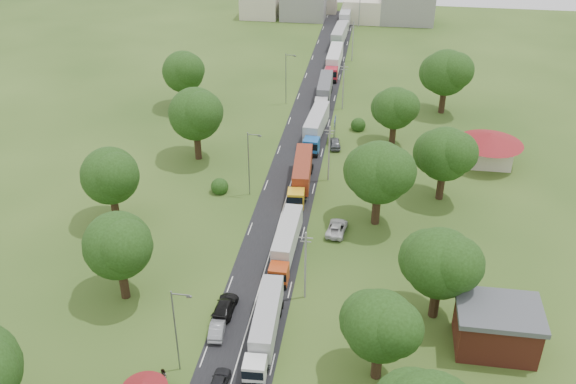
% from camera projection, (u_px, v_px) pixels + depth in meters
% --- Properties ---
extents(ground, '(260.00, 260.00, 0.00)m').
position_uv_depth(ground, '(269.00, 257.00, 80.82)').
color(ground, '#2B4617').
rests_on(ground, ground).
extents(road, '(8.00, 200.00, 0.04)m').
position_uv_depth(road, '(292.00, 181.00, 97.88)').
color(road, black).
rests_on(road, ground).
extents(info_sign, '(0.12, 3.10, 4.10)m').
position_uv_depth(info_sign, '(335.00, 124.00, 108.48)').
color(info_sign, slate).
rests_on(info_sign, ground).
extents(pole_1, '(1.60, 0.24, 9.00)m').
position_uv_depth(pole_1, '(305.00, 264.00, 71.77)').
color(pole_1, gray).
rests_on(pole_1, ground).
extents(pole_2, '(1.60, 0.24, 9.00)m').
position_uv_depth(pole_2, '(329.00, 153.00, 95.65)').
color(pole_2, gray).
rests_on(pole_2, ground).
extents(pole_3, '(1.60, 0.24, 9.00)m').
position_uv_depth(pole_3, '(343.00, 86.00, 119.53)').
color(pole_3, gray).
rests_on(pole_3, ground).
extents(pole_4, '(1.60, 0.24, 9.00)m').
position_uv_depth(pole_4, '(353.00, 41.00, 143.41)').
color(pole_4, gray).
rests_on(pole_4, ground).
extents(pole_5, '(1.60, 0.24, 9.00)m').
position_uv_depth(pole_5, '(360.00, 9.00, 167.29)').
color(pole_5, gray).
rests_on(pole_5, ground).
extents(lamp_0, '(2.03, 0.22, 10.00)m').
position_uv_depth(lamp_0, '(177.00, 328.00, 61.65)').
color(lamp_0, slate).
rests_on(lamp_0, ground).
extents(lamp_1, '(2.03, 0.22, 10.00)m').
position_uv_depth(lamp_1, '(250.00, 161.00, 91.50)').
color(lamp_1, slate).
rests_on(lamp_1, ground).
extents(lamp_2, '(2.03, 0.22, 10.00)m').
position_uv_depth(lamp_2, '(287.00, 76.00, 121.35)').
color(lamp_2, slate).
rests_on(lamp_2, ground).
extents(tree_2, '(8.00, 8.00, 10.10)m').
position_uv_depth(tree_2, '(380.00, 325.00, 60.45)').
color(tree_2, '#382616').
rests_on(tree_2, ground).
extents(tree_3, '(8.80, 8.80, 11.07)m').
position_uv_depth(tree_3, '(440.00, 262.00, 67.90)').
color(tree_3, '#382616').
rests_on(tree_3, ground).
extents(tree_4, '(9.60, 9.60, 12.05)m').
position_uv_depth(tree_4, '(379.00, 172.00, 83.85)').
color(tree_4, '#382616').
rests_on(tree_4, ground).
extents(tree_5, '(8.80, 8.80, 11.07)m').
position_uv_depth(tree_5, '(445.00, 153.00, 89.81)').
color(tree_5, '#382616').
rests_on(tree_5, ground).
extents(tree_6, '(8.00, 8.00, 10.10)m').
position_uv_depth(tree_6, '(395.00, 108.00, 105.52)').
color(tree_6, '#382616').
rests_on(tree_6, ground).
extents(tree_7, '(9.60, 9.60, 12.05)m').
position_uv_depth(tree_7, '(446.00, 72.00, 116.54)').
color(tree_7, '#382616').
rests_on(tree_7, ground).
extents(tree_10, '(8.80, 8.80, 11.07)m').
position_uv_depth(tree_10, '(118.00, 245.00, 70.71)').
color(tree_10, '#382616').
rests_on(tree_10, ground).
extents(tree_11, '(8.80, 8.80, 11.07)m').
position_uv_depth(tree_11, '(110.00, 175.00, 84.40)').
color(tree_11, '#382616').
rests_on(tree_11, ground).
extents(tree_12, '(9.60, 9.60, 12.05)m').
position_uv_depth(tree_12, '(195.00, 113.00, 100.38)').
color(tree_12, '#382616').
rests_on(tree_12, ground).
extents(tree_13, '(8.80, 8.80, 11.07)m').
position_uv_depth(tree_13, '(183.00, 71.00, 118.78)').
color(tree_13, '#382616').
rests_on(tree_13, ground).
extents(house_brick, '(8.60, 6.60, 5.20)m').
position_uv_depth(house_brick, '(497.00, 327.00, 65.89)').
color(house_brick, maroon).
rests_on(house_brick, ground).
extents(house_cream, '(10.08, 10.08, 5.80)m').
position_uv_depth(house_cream, '(490.00, 143.00, 100.69)').
color(house_cream, beige).
rests_on(house_cream, ground).
extents(distant_town, '(52.00, 8.00, 8.00)m').
position_uv_depth(distant_town, '(342.00, 8.00, 172.78)').
color(distant_town, gray).
rests_on(distant_town, ground).
extents(truck_0, '(2.76, 13.51, 3.74)m').
position_uv_depth(truck_0, '(265.00, 326.00, 67.10)').
color(truck_0, white).
rests_on(truck_0, ground).
extents(truck_1, '(2.48, 13.51, 3.74)m').
position_uv_depth(truck_1, '(286.00, 242.00, 80.18)').
color(truck_1, '#B53D14').
rests_on(truck_1, ground).
extents(truck_2, '(3.20, 14.22, 3.92)m').
position_uv_depth(truck_2, '(302.00, 174.00, 95.23)').
color(truck_2, gold).
rests_on(truck_2, ground).
extents(truck_3, '(3.35, 14.88, 4.11)m').
position_uv_depth(truck_3, '(316.00, 126.00, 109.73)').
color(truck_3, '#1C5BAD').
rests_on(truck_3, ground).
extents(truck_4, '(2.72, 14.10, 3.90)m').
position_uv_depth(truck_4, '(324.00, 90.00, 124.51)').
color(truck_4, silver).
rests_on(truck_4, ground).
extents(truck_5, '(2.74, 15.53, 4.30)m').
position_uv_depth(truck_5, '(334.00, 61.00, 138.92)').
color(truck_5, '#B71C2E').
rests_on(truck_5, ground).
extents(truck_6, '(3.19, 15.30, 4.23)m').
position_uv_depth(truck_6, '(339.00, 37.00, 153.96)').
color(truck_6, '#215825').
rests_on(truck_6, ground).
extents(truck_7, '(2.73, 15.27, 4.23)m').
position_uv_depth(truck_7, '(345.00, 17.00, 169.26)').
color(truck_7, '#B1B1B1').
rests_on(truck_7, ground).
extents(truck_8, '(3.23, 14.33, 3.96)m').
position_uv_depth(truck_8, '(350.00, 4.00, 182.16)').
color(truck_8, maroon).
rests_on(truck_8, ground).
extents(car_lane_front, '(1.76, 4.15, 1.40)m').
position_uv_depth(car_lane_front, '(219.00, 383.00, 62.01)').
color(car_lane_front, black).
rests_on(car_lane_front, ground).
extents(car_lane_mid, '(1.93, 4.50, 1.44)m').
position_uv_depth(car_lane_mid, '(218.00, 327.00, 68.68)').
color(car_lane_mid, gray).
rests_on(car_lane_mid, ground).
extents(car_lane_rear, '(2.30, 5.26, 1.51)m').
position_uv_depth(car_lane_rear, '(225.00, 307.00, 71.56)').
color(car_lane_rear, black).
rests_on(car_lane_rear, ground).
extents(car_verge_near, '(2.89, 5.31, 1.41)m').
position_uv_depth(car_verge_near, '(337.00, 228.00, 85.30)').
color(car_verge_near, silver).
rests_on(car_verge_near, ground).
extents(car_verge_far, '(2.53, 4.71, 1.52)m').
position_uv_depth(car_verge_far, '(335.00, 143.00, 107.38)').
color(car_verge_far, '#54575B').
rests_on(car_verge_far, ground).
extents(pedestrian_booth, '(1.03, 1.08, 1.75)m').
position_uv_depth(pedestrian_booth, '(163.00, 377.00, 62.45)').
color(pedestrian_booth, gray).
rests_on(pedestrian_booth, ground).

